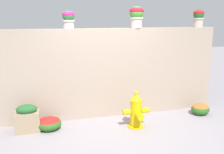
{
  "coord_description": "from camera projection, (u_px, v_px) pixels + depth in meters",
  "views": [
    {
      "loc": [
        -1.29,
        -4.23,
        2.2
      ],
      "look_at": [
        0.14,
        1.03,
        0.92
      ],
      "focal_mm": 41.94,
      "sensor_mm": 36.0,
      "label": 1
    }
  ],
  "objects": [
    {
      "name": "fire_hydrant",
      "position": [
        136.0,
        112.0,
        5.22
      ],
      "size": [
        0.54,
        0.44,
        0.75
      ],
      "color": "#DDB20A",
      "rests_on": "ground"
    },
    {
      "name": "ground_plane",
      "position": [
        119.0,
        138.0,
        4.81
      ],
      "size": [
        24.0,
        24.0,
        0.0
      ],
      "primitive_type": "plane",
      "color": "gray"
    },
    {
      "name": "planter_box",
      "position": [
        27.0,
        119.0,
        5.04
      ],
      "size": [
        0.46,
        0.3,
        0.54
      ],
      "color": "#998364",
      "rests_on": "ground"
    },
    {
      "name": "potted_plant_1",
      "position": [
        68.0,
        18.0,
        5.29
      ],
      "size": [
        0.26,
        0.26,
        0.37
      ],
      "color": "beige",
      "rests_on": "stone_wall"
    },
    {
      "name": "potted_plant_3",
      "position": [
        199.0,
        17.0,
        6.03
      ],
      "size": [
        0.25,
        0.25,
        0.4
      ],
      "color": "beige",
      "rests_on": "stone_wall"
    },
    {
      "name": "potted_plant_2",
      "position": [
        137.0,
        15.0,
        5.61
      ],
      "size": [
        0.31,
        0.31,
        0.46
      ],
      "color": "beige",
      "rests_on": "stone_wall"
    },
    {
      "name": "stone_wall",
      "position": [
        104.0,
        73.0,
        5.74
      ],
      "size": [
        5.2,
        0.28,
        1.94
      ],
      "primitive_type": "cube",
      "color": "tan",
      "rests_on": "ground"
    },
    {
      "name": "flower_bush_left",
      "position": [
        200.0,
        108.0,
        5.95
      ],
      "size": [
        0.42,
        0.37,
        0.27
      ],
      "color": "#2B6223",
      "rests_on": "ground"
    },
    {
      "name": "flower_bush_right",
      "position": [
        49.0,
        123.0,
        5.14
      ],
      "size": [
        0.48,
        0.43,
        0.27
      ],
      "color": "#2E6322",
      "rests_on": "ground"
    }
  ]
}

